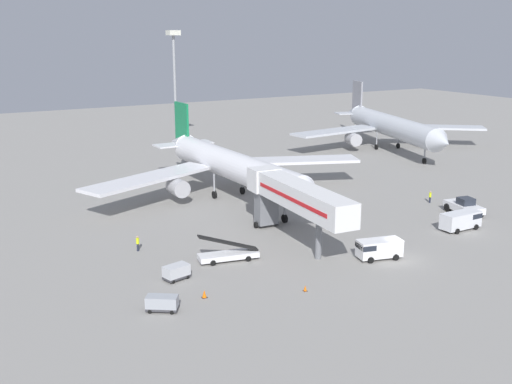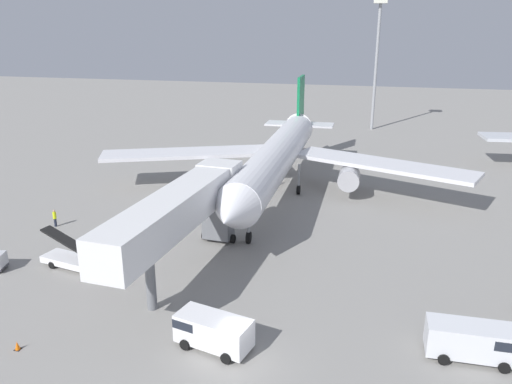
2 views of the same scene
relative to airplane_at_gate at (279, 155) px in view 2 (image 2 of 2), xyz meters
The scene contains 9 objects.
ground_plane 32.15m from the airplane_at_gate, 82.34° to the right, with size 300.00×300.00×0.00m, color gray.
airplane_at_gate is the anchor object (origin of this frame).
jet_bridge 21.70m from the airplane_at_gate, 98.20° to the right, with size 4.61×19.92×7.37m.
belt_loader_truck 26.29m from the airplane_at_gate, 117.85° to the right, with size 6.67×3.11×3.11m.
service_van_near_right 30.71m from the airplane_at_gate, 86.19° to the right, with size 5.08×3.06×2.10m.
service_van_near_left 33.06m from the airplane_at_gate, 57.55° to the right, with size 5.35×2.37×2.20m.
ground_crew_worker_foreground 25.13m from the airplane_at_gate, 141.76° to the right, with size 0.47×0.47×1.76m.
safety_cone_alpha 35.25m from the airplane_at_gate, 105.82° to the right, with size 0.37×0.37×0.56m.
apron_light_mast 45.86m from the airplane_at_gate, 77.47° to the left, with size 2.40×2.40×23.89m.
Camera 2 is at (6.91, -24.24, 18.99)m, focal length 35.31 mm.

